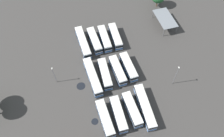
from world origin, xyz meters
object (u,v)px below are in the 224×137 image
object	(u,v)px
bus_row2_slot1	(105,39)
lamp_post_mid_lot	(54,75)
bus_row0_slot0	(145,107)
bus_row2_slot2	(95,41)
lamp_post_far_corner	(176,75)
bus_row2_slot3	(83,43)
bus_row1_slot1	(118,70)
bus_row2_slot0	(115,36)
bus_row0_slot2	(119,114)
bus_row0_slot3	(105,118)
bus_row1_slot2	(105,74)
bus_row1_slot3	(93,77)
bus_row0_slot1	(132,109)
bus_row1_slot0	(128,67)
maintenance_shelter	(165,18)

from	to	relation	value
bus_row2_slot1	lamp_post_mid_lot	xyz separation A→B (m)	(-15.48, 16.68, 2.40)
bus_row0_slot0	bus_row2_slot2	world-z (taller)	same
bus_row0_slot0	lamp_post_far_corner	world-z (taller)	lamp_post_far_corner
bus_row2_slot3	lamp_post_far_corner	xyz separation A→B (m)	(-18.57, -27.79, 3.05)
bus_row1_slot1	bus_row0_slot0	bearing A→B (deg)	-154.80
bus_row2_slot0	lamp_post_mid_lot	size ratio (longest dim) A/B	1.50
bus_row0_slot2	bus_row2_slot0	bearing A→B (deg)	-4.52
bus_row2_slot3	lamp_post_mid_lot	world-z (taller)	lamp_post_mid_lot
bus_row0_slot3	lamp_post_mid_lot	size ratio (longest dim) A/B	1.49
bus_row2_slot1	lamp_post_far_corner	distance (m)	28.33
bus_row1_slot2	bus_row2_slot2	world-z (taller)	same
bus_row0_slot0	bus_row0_slot3	size ratio (longest dim) A/B	1.25
bus_row1_slot1	lamp_post_mid_lot	world-z (taller)	lamp_post_mid_lot
bus_row2_slot0	bus_row2_slot1	bearing A→B (deg)	100.06
bus_row0_slot2	bus_row1_slot2	world-z (taller)	same
bus_row2_slot0	bus_row2_slot3	bearing A→B (deg)	99.25
bus_row2_slot1	bus_row2_slot2	world-z (taller)	same
bus_row2_slot1	bus_row0_slot3	bearing A→B (deg)	175.60
bus_row2_slot2	bus_row0_slot3	bearing A→B (deg)	-177.41
bus_row0_slot2	lamp_post_far_corner	bearing A→B (deg)	-62.69
bus_row1_slot2	bus_row1_slot3	xyz separation A→B (m)	(-0.76, 3.93, 0.00)
bus_row0_slot2	bus_row2_slot1	distance (m)	29.36
lamp_post_far_corner	bus_row0_slot1	bearing A→B (deg)	120.30
bus_row2_slot3	bus_row1_slot0	bearing A→B (deg)	-129.67
bus_row2_slot1	bus_row0_slot0	bearing A→B (deg)	-161.27
bus_row1_slot2	bus_row1_slot0	bearing A→B (deg)	-75.60
bus_row2_slot1	bus_row2_slot3	size ratio (longest dim) A/B	0.80
bus_row1_slot2	bus_row2_slot1	size ratio (longest dim) A/B	0.98
bus_row1_slot1	bus_row2_slot1	distance (m)	14.57
bus_row1_slot0	bus_row1_slot3	distance (m)	12.11
lamp_post_mid_lot	bus_row1_slot2	bearing A→B (deg)	-88.93
bus_row1_slot0	bus_row1_slot3	world-z (taller)	same
bus_row0_slot3	bus_row1_slot1	bearing A→B (deg)	-18.60
bus_row1_slot1	lamp_post_far_corner	world-z (taller)	lamp_post_far_corner
bus_row1_slot2	lamp_post_mid_lot	bearing A→B (deg)	91.07
bus_row1_slot0	bus_row2_slot2	distance (m)	16.31
bus_row2_slot3	bus_row0_slot2	bearing A→B (deg)	-161.71
bus_row0_slot3	bus_row1_slot3	world-z (taller)	same
lamp_post_far_corner	bus_row2_slot1	bearing A→B (deg)	45.42
bus_row0_slot1	bus_row2_slot1	xyz separation A→B (m)	(28.22, 5.61, 0.00)
bus_row0_slot0	bus_row2_slot1	distance (m)	29.38
bus_row2_slot2	lamp_post_mid_lot	distance (m)	19.92
bus_row0_slot3	bus_row2_slot2	distance (m)	29.62
bus_row1_slot2	bus_row2_slot1	bearing A→B (deg)	-4.23
bus_row2_slot1	maintenance_shelter	size ratio (longest dim) A/B	0.95
bus_row0_slot3	bus_row2_slot2	size ratio (longest dim) A/B	0.99
bus_row1_slot3	lamp_post_far_corner	distance (m)	25.59
bus_row0_slot0	bus_row0_slot2	size ratio (longest dim) A/B	1.29
bus_row0_slot1	bus_row0_slot2	size ratio (longest dim) A/B	1.00
bus_row0_slot1	bus_row1_slot0	bearing A→B (deg)	-4.25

